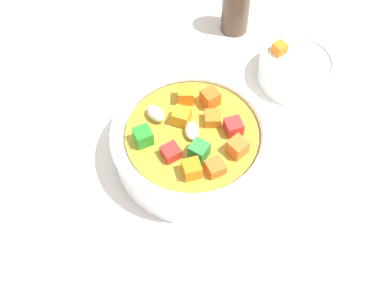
{
  "coord_description": "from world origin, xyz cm",
  "views": [
    {
      "loc": [
        23.47,
        -16.16,
        44.73
      ],
      "look_at": [
        0.0,
        0.0,
        2.25
      ],
      "focal_mm": 46.9,
      "sensor_mm": 36.0,
      "label": 1
    }
  ],
  "objects": [
    {
      "name": "ground_plane",
      "position": [
        0.0,
        0.0,
        -1.0
      ],
      "size": [
        140.0,
        140.0,
        2.0
      ],
      "primitive_type": "cube",
      "color": "silver"
    },
    {
      "name": "soup_bowl_main",
      "position": [
        0.01,
        0.0,
        2.67
      ],
      "size": [
        16.38,
        16.38,
        5.88
      ],
      "color": "white",
      "rests_on": "ground_plane"
    },
    {
      "name": "side_bowl_small",
      "position": [
        -2.14,
        16.12,
        1.69
      ],
      "size": [
        8.9,
        8.9,
        4.04
      ],
      "color": "white",
      "rests_on": "ground_plane"
    },
    {
      "name": "pepper_shaker",
      "position": [
        -12.86,
        15.32,
        4.3
      ],
      "size": [
        3.45,
        3.45,
        8.69
      ],
      "color": "#4C3828",
      "rests_on": "ground_plane"
    }
  ]
}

